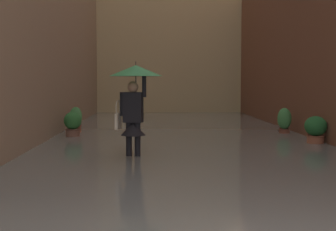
{
  "coord_description": "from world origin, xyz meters",
  "views": [
    {
      "loc": [
        0.73,
        2.96,
        1.64
      ],
      "look_at": [
        0.46,
        -6.76,
        0.98
      ],
      "focal_mm": 53.81,
      "sensor_mm": 36.0,
      "label": 1
    }
  ],
  "objects_px": {
    "potted_plant_mid_left": "(316,130)",
    "potted_plant_far_right": "(73,125)",
    "person_wading": "(134,91)",
    "potted_plant_far_left": "(284,121)",
    "potted_plant_mid_right": "(76,121)"
  },
  "relations": [
    {
      "from": "potted_plant_mid_left",
      "to": "potted_plant_mid_right",
      "type": "height_order",
      "value": "potted_plant_mid_right"
    },
    {
      "from": "person_wading",
      "to": "potted_plant_far_right",
      "type": "bearing_deg",
      "value": -63.53
    },
    {
      "from": "potted_plant_far_left",
      "to": "potted_plant_mid_left",
      "type": "height_order",
      "value": "potted_plant_far_left"
    },
    {
      "from": "person_wading",
      "to": "potted_plant_far_right",
      "type": "relative_size",
      "value": 2.52
    },
    {
      "from": "potted_plant_far_left",
      "to": "potted_plant_far_right",
      "type": "relative_size",
      "value": 1.07
    },
    {
      "from": "person_wading",
      "to": "potted_plant_far_left",
      "type": "height_order",
      "value": "person_wading"
    },
    {
      "from": "potted_plant_mid_right",
      "to": "potted_plant_mid_left",
      "type": "bearing_deg",
      "value": 155.79
    },
    {
      "from": "potted_plant_mid_left",
      "to": "person_wading",
      "type": "bearing_deg",
      "value": 24.7
    },
    {
      "from": "potted_plant_far_left",
      "to": "potted_plant_mid_right",
      "type": "height_order",
      "value": "potted_plant_mid_right"
    },
    {
      "from": "potted_plant_far_left",
      "to": "person_wading",
      "type": "bearing_deg",
      "value": 46.44
    },
    {
      "from": "person_wading",
      "to": "potted_plant_far_right",
      "type": "height_order",
      "value": "person_wading"
    },
    {
      "from": "potted_plant_far_right",
      "to": "potted_plant_mid_right",
      "type": "distance_m",
      "value": 1.12
    },
    {
      "from": "potted_plant_mid_left",
      "to": "potted_plant_far_right",
      "type": "relative_size",
      "value": 0.98
    },
    {
      "from": "potted_plant_mid_right",
      "to": "person_wading",
      "type": "bearing_deg",
      "value": 111.83
    },
    {
      "from": "potted_plant_far_left",
      "to": "potted_plant_far_right",
      "type": "height_order",
      "value": "potted_plant_far_left"
    }
  ]
}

